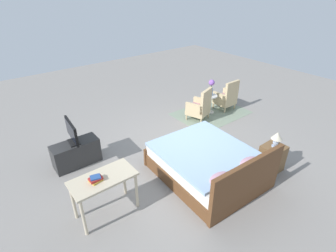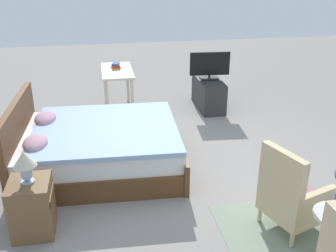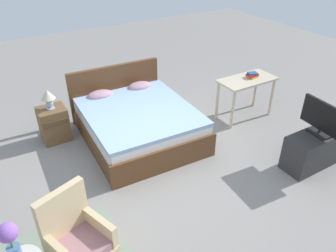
{
  "view_description": "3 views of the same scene",
  "coord_description": "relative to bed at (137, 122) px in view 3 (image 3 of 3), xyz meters",
  "views": [
    {
      "loc": [
        3.31,
        3.78,
        3.5
      ],
      "look_at": [
        0.25,
        -0.12,
        0.7
      ],
      "focal_mm": 28.0,
      "sensor_mm": 36.0,
      "label": 1
    },
    {
      "loc": [
        -4.49,
        0.91,
        2.59
      ],
      "look_at": [
        -0.1,
        0.13,
        0.63
      ],
      "focal_mm": 42.0,
      "sensor_mm": 36.0,
      "label": 2
    },
    {
      "loc": [
        -1.83,
        -3.24,
        3.09
      ],
      "look_at": [
        0.2,
        0.12,
        0.66
      ],
      "focal_mm": 35.0,
      "sensor_mm": 36.0,
      "label": 3
    }
  ],
  "objects": [
    {
      "name": "book_stack",
      "position": [
        2.13,
        -0.39,
        0.5
      ],
      "size": [
        0.2,
        0.18,
        0.09
      ],
      "color": "#B79333",
      "rests_on": "vanity_desk"
    },
    {
      "name": "vanity_desk",
      "position": [
        2.01,
        -0.4,
        0.35
      ],
      "size": [
        1.04,
        0.52,
        0.76
      ],
      "color": "beige",
      "rests_on": "ground_plane"
    },
    {
      "name": "flower_vase",
      "position": [
        -2.15,
        -2.02,
        0.54
      ],
      "size": [
        0.17,
        0.17,
        0.48
      ],
      "color": "#4C709E",
      "rests_on": "side_table"
    },
    {
      "name": "ground_plane",
      "position": [
        -0.13,
        -1.02,
        -0.3
      ],
      "size": [
        16.0,
        16.0,
        0.0
      ],
      "primitive_type": "plane",
      "color": "gray"
    },
    {
      "name": "table_lamp",
      "position": [
        -1.19,
        0.65,
        0.49
      ],
      "size": [
        0.22,
        0.22,
        0.33
      ],
      "color": "#9EADC6",
      "rests_on": "nightstand"
    },
    {
      "name": "armchair_by_window_right",
      "position": [
        -1.61,
        -1.89,
        0.08
      ],
      "size": [
        0.69,
        0.69,
        0.92
      ],
      "color": "#CCB284",
      "rests_on": "floor_rug"
    },
    {
      "name": "tv_stand",
      "position": [
        1.9,
        -2.02,
        -0.03
      ],
      "size": [
        0.96,
        0.4,
        0.54
      ],
      "color": "#2D2D2D",
      "rests_on": "ground_plane"
    },
    {
      "name": "tv_flatscreen",
      "position": [
        1.9,
        -2.02,
        0.49
      ],
      "size": [
        0.22,
        0.71,
        0.49
      ],
      "color": "black",
      "rests_on": "tv_stand"
    },
    {
      "name": "nightstand",
      "position": [
        -1.19,
        0.65,
        -0.01
      ],
      "size": [
        0.44,
        0.41,
        0.57
      ],
      "color": "brown",
      "rests_on": "ground_plane"
    },
    {
      "name": "bed",
      "position": [
        0.0,
        0.0,
        0.0
      ],
      "size": [
        1.79,
        2.12,
        0.96
      ],
      "color": "brown",
      "rests_on": "ground_plane"
    }
  ]
}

